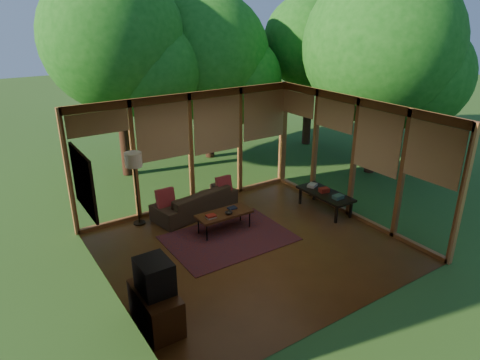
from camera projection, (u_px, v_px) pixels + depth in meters
floor at (251, 247)px, 8.53m from camera, size 5.50×5.50×0.00m
ceiling at (253, 114)px, 7.53m from camera, size 5.50×5.50×0.00m
wall_left at (107, 222)px, 6.62m from camera, size 0.04×5.00×2.70m
wall_front at (353, 241)px, 6.09m from camera, size 5.50×0.04×2.70m
window_wall_back at (191, 151)px, 9.97m from camera, size 5.50×0.12×2.70m
window_wall_right at (354, 159)px, 9.44m from camera, size 0.12×5.00×2.70m
exterior_lawn at (296, 118)px, 18.83m from camera, size 40.00×40.00×0.00m
tree_nw at (113, 39)px, 11.03m from camera, size 3.73×3.73×5.57m
tree_ne at (206, 57)px, 12.74m from camera, size 3.81×3.81×5.01m
tree_se at (381, 47)px, 11.19m from camera, size 4.13×4.13×5.59m
tree_far at (308, 42)px, 13.85m from camera, size 2.95×2.95×4.94m
rug at (229, 238)px, 8.86m from camera, size 2.50×1.77×0.01m
sofa at (195, 201)px, 9.87m from camera, size 2.12×1.14×0.59m
pillow_left at (165, 198)px, 9.34m from camera, size 0.40×0.22×0.42m
pillow_right at (224, 184)px, 10.11m from camera, size 0.37×0.20×0.39m
ct_book_lower at (211, 217)px, 8.80m from camera, size 0.20×0.15×0.03m
ct_book_upper at (211, 216)px, 8.79m from camera, size 0.20×0.15×0.03m
ct_book_side at (232, 208)px, 9.21m from camera, size 0.19×0.14×0.03m
ct_bowl at (229, 212)px, 8.96m from camera, size 0.16×0.16×0.07m
media_cabinet at (156, 308)px, 6.34m from camera, size 0.50×1.00×0.60m
television at (154, 276)px, 6.14m from camera, size 0.45×0.55×0.50m
console_book_a at (338, 197)px, 9.61m from camera, size 0.23×0.17×0.08m
console_book_b at (324, 190)px, 9.95m from camera, size 0.25×0.20×0.10m
console_book_c at (312, 185)px, 10.27m from camera, size 0.30×0.26×0.07m
floor_lamp at (134, 164)px, 8.96m from camera, size 0.36×0.36×1.65m
coffee_table at (224, 214)px, 9.03m from camera, size 1.20×0.50×0.43m
side_console at (325, 194)px, 9.95m from camera, size 0.60×1.40×0.46m
wall_painting at (84, 182)px, 7.65m from camera, size 0.06×1.35×1.15m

